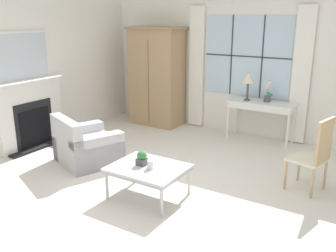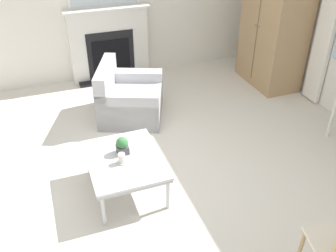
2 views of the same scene
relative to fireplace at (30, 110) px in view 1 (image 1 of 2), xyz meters
name	(u,v)px [view 1 (image 1 of 2)]	position (x,y,z in m)	size (l,w,h in m)	color
ground_plane	(162,189)	(2.91, -0.20, -0.69)	(14.00, 14.00, 0.00)	silver
wall_back_windowed	(247,63)	(2.91, 2.82, 0.70)	(7.20, 0.14, 2.80)	silver
wall_left	(39,66)	(-0.12, 0.40, 0.71)	(0.06, 7.20, 2.80)	silver
fireplace	(30,110)	(0.00, 0.00, 0.00)	(0.34, 1.38, 2.04)	black
armoire	(157,76)	(1.07, 2.44, 0.34)	(1.15, 0.67, 2.06)	tan
console_table	(261,106)	(3.36, 2.50, -0.03)	(1.21, 0.47, 0.75)	white
table_lamp	(248,79)	(3.09, 2.47, 0.47)	(0.25, 0.25, 0.52)	#4C4742
potted_orchid	(268,94)	(3.44, 2.56, 0.21)	(0.16, 0.13, 0.40)	#4C4C51
armchair_upholstered	(86,147)	(1.36, -0.04, -0.43)	(1.18, 1.13, 0.78)	#B2B2B7
side_chair_wooden	(316,152)	(4.67, 0.81, -0.12)	(0.53, 0.53, 1.04)	beige
coffee_table	(148,170)	(2.89, -0.48, -0.30)	(0.94, 0.77, 0.43)	#BCBCC1
potted_plant_small	(142,158)	(2.78, -0.47, -0.17)	(0.13, 0.13, 0.19)	#4C4C51
pillar_candle	(150,165)	(2.95, -0.52, -0.21)	(0.10, 0.10, 0.13)	silver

